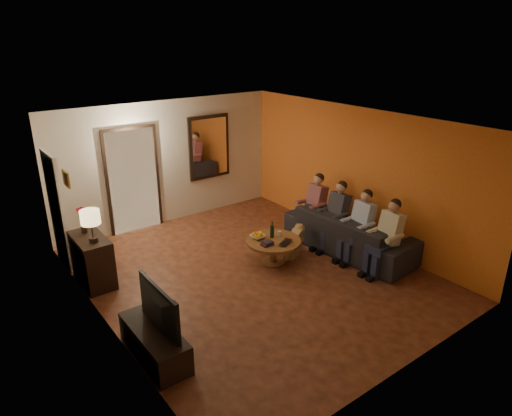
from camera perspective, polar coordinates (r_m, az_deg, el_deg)
floor at (r=7.91m, az=-0.44°, el=-8.22°), size 5.00×6.00×0.01m
ceiling at (r=7.00m, az=-0.50°, el=10.63°), size 5.00×6.00×0.01m
back_wall at (r=9.81m, az=-10.97°, el=5.57°), size 5.00×0.02×2.60m
front_wall at (r=5.46m, az=18.77°, el=-8.35°), size 5.00×0.02×2.60m
left_wall at (r=6.32m, az=-19.08°, el=-4.22°), size 0.02×6.00×2.60m
right_wall at (r=8.98m, az=12.50°, el=3.99°), size 0.02×6.00×2.60m
orange_accent at (r=8.98m, az=12.46°, el=3.98°), size 0.01×6.00×2.60m
kitchen_doorway at (r=9.56m, az=-15.10°, el=3.24°), size 1.00×0.06×2.10m
door_trim at (r=9.55m, az=-15.08°, el=3.22°), size 1.12×0.04×2.22m
fridge_glimpse at (r=9.70m, az=-13.67°, el=2.70°), size 0.45×0.03×1.70m
mirror_frame at (r=10.19m, az=-5.88°, el=7.59°), size 1.00×0.05×1.40m
mirror_glass at (r=10.16m, az=-5.79°, el=7.56°), size 0.86×0.02×1.26m
white_door at (r=8.51m, az=-23.61°, el=-0.32°), size 0.06×0.85×2.04m
framed_art at (r=7.32m, az=-22.67°, el=3.38°), size 0.03×0.28×0.24m
art_canvas at (r=7.32m, az=-22.56°, el=3.41°), size 0.01×0.22×0.18m
dresser at (r=7.93m, az=-19.77°, el=-6.14°), size 0.45×0.92×0.82m
table_lamp at (r=7.46m, az=-19.88°, el=-2.15°), size 0.30×0.30×0.54m
flower_vase at (r=7.88m, az=-20.83°, el=-1.44°), size 0.14×0.14×0.44m
tv_stand at (r=6.17m, az=-12.55°, el=-16.11°), size 0.45×1.22×0.41m
tv at (r=5.88m, az=-12.94°, el=-12.26°), size 1.01×0.13×0.58m
sofa at (r=8.72m, az=11.69°, el=-3.02°), size 2.60×1.16×0.74m
person_a at (r=8.05m, az=16.08°, el=-3.78°), size 0.60×0.40×1.20m
person_b at (r=8.38m, az=12.87°, el=-2.43°), size 0.60×0.40×1.20m
person_c at (r=8.74m, az=9.91°, el=-1.18°), size 0.60×0.40×1.20m
person_d at (r=9.13m, az=7.20°, el=-0.04°), size 0.60×0.40×1.20m
dog at (r=8.45m, az=4.81°, el=-4.11°), size 0.61×0.45×0.56m
coffee_table at (r=8.17m, az=2.16°, el=-5.43°), size 1.22×1.22×0.45m
bowl at (r=8.11m, az=0.22°, el=-3.60°), size 0.26×0.26×0.06m
oranges at (r=8.08m, az=0.22°, el=-3.16°), size 0.20×0.20×0.08m
wine_bottle at (r=8.10m, az=2.03°, el=-2.68°), size 0.07×0.07×0.31m
wine_glass at (r=8.19m, az=2.95°, el=-3.24°), size 0.06×0.06×0.10m
book_stack at (r=7.86m, az=1.39°, el=-4.44°), size 0.20×0.15×0.07m
laptop at (r=7.93m, az=4.02°, el=-4.42°), size 0.39×0.34×0.03m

